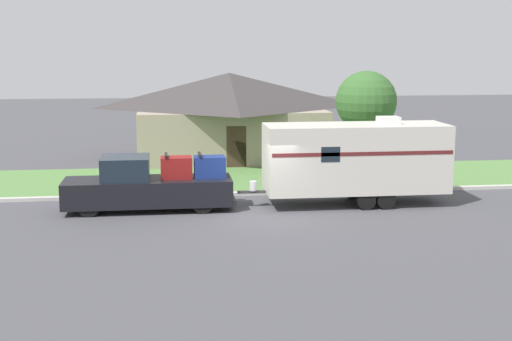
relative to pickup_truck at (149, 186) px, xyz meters
name	(u,v)px	position (x,y,z in m)	size (l,w,h in m)	color
ground_plane	(264,217)	(4.10, -1.59, -0.91)	(120.00, 120.00, 0.00)	#47474C
curb_strip	(252,193)	(4.10, 2.16, -0.84)	(80.00, 0.30, 0.14)	beige
lawn_strip	(242,178)	(4.10, 5.81, -0.90)	(80.00, 7.00, 0.03)	#568442
house_across_street	(229,113)	(4.15, 12.66, 1.46)	(10.58, 8.29, 4.59)	gray
pickup_truck	(149,186)	(0.00, 0.00, 0.00)	(6.29, 1.95, 2.10)	black
travel_trailer	(356,158)	(7.85, 0.00, 0.89)	(8.01, 2.29, 3.37)	black
mailbox	(120,169)	(-1.26, 3.21, 0.09)	(0.48, 0.20, 1.31)	brown
tree_in_yard	(366,102)	(9.72, 5.26, 2.61)	(2.77, 2.77, 4.93)	brown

